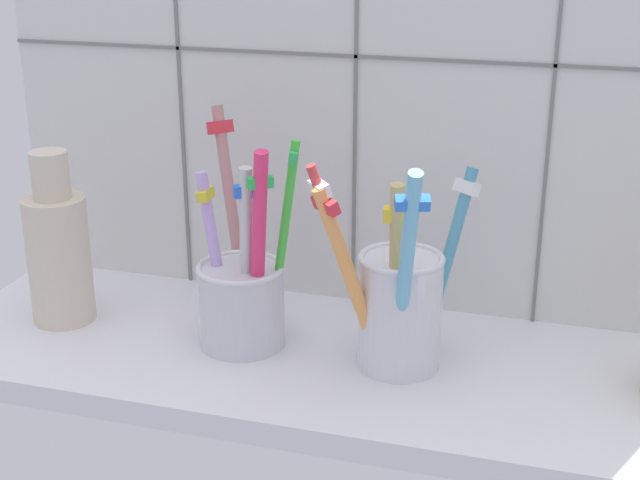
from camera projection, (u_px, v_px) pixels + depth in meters
counter_slab at (319, 364)px, 72.99cm from camera, size 64.00×22.00×2.00cm
tile_wall_back at (359, 72)px, 76.22cm from camera, size 64.00×2.20×45.00cm
toothbrush_cup_left at (244, 290)px, 73.14cm from camera, size 9.80×10.32×18.24cm
toothbrush_cup_right at (399, 300)px, 69.04cm from camera, size 11.35×13.71×17.87cm
ceramic_vase at (57, 251)px, 76.36cm from camera, size 5.28×5.28×14.93cm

